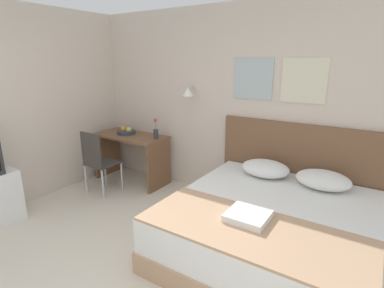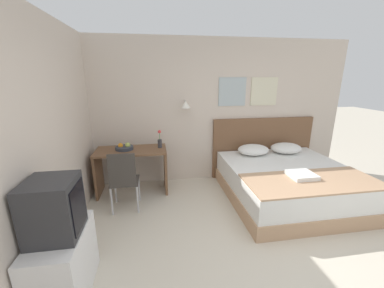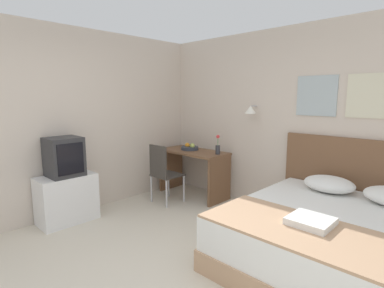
{
  "view_description": "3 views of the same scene",
  "coord_description": "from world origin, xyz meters",
  "px_view_note": "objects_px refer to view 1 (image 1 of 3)",
  "views": [
    {
      "loc": [
        1.83,
        -1.2,
        1.94
      ],
      "look_at": [
        -0.08,
        1.72,
        0.95
      ],
      "focal_mm": 28.0,
      "sensor_mm": 36.0,
      "label": 1
    },
    {
      "loc": [
        -1.1,
        -1.79,
        1.99
      ],
      "look_at": [
        -0.55,
        1.63,
        0.98
      ],
      "focal_mm": 22.0,
      "sensor_mm": 36.0,
      "label": 2
    },
    {
      "loc": [
        1.93,
        -1.47,
        1.7
      ],
      "look_at": [
        -0.71,
        1.26,
        1.09
      ],
      "focal_mm": 28.0,
      "sensor_mm": 36.0,
      "label": 3
    }
  ],
  "objects_px": {
    "headboard": "(299,170)",
    "fruit_bowl": "(126,132)",
    "desk": "(131,149)",
    "flower_vase": "(156,131)",
    "throw_blanket": "(250,230)",
    "folded_towel_near_foot": "(248,216)",
    "pillow_right": "(323,180)",
    "pillow_left": "(265,168)",
    "desk_chair": "(97,159)",
    "bed": "(270,230)"
  },
  "relations": [
    {
      "from": "throw_blanket",
      "to": "desk_chair",
      "type": "height_order",
      "value": "desk_chair"
    },
    {
      "from": "bed",
      "to": "desk",
      "type": "relative_size",
      "value": 1.66
    },
    {
      "from": "headboard",
      "to": "folded_towel_near_foot",
      "type": "xyz_separation_m",
      "value": [
        -0.08,
        -1.45,
        0.02
      ]
    },
    {
      "from": "folded_towel_near_foot",
      "to": "desk",
      "type": "xyz_separation_m",
      "value": [
        -2.48,
        1.1,
        -0.07
      ]
    },
    {
      "from": "headboard",
      "to": "flower_vase",
      "type": "relative_size",
      "value": 6.62
    },
    {
      "from": "pillow_left",
      "to": "pillow_right",
      "type": "height_order",
      "value": "same"
    },
    {
      "from": "folded_towel_near_foot",
      "to": "fruit_bowl",
      "type": "distance_m",
      "value": 2.83
    },
    {
      "from": "pillow_left",
      "to": "desk",
      "type": "xyz_separation_m",
      "value": [
        -2.23,
        -0.03,
        -0.11
      ]
    },
    {
      "from": "headboard",
      "to": "desk",
      "type": "bearing_deg",
      "value": -172.29
    },
    {
      "from": "headboard",
      "to": "bed",
      "type": "bearing_deg",
      "value": -90.0
    },
    {
      "from": "pillow_left",
      "to": "folded_towel_near_foot",
      "type": "distance_m",
      "value": 1.16
    },
    {
      "from": "desk_chair",
      "to": "flower_vase",
      "type": "height_order",
      "value": "flower_vase"
    },
    {
      "from": "folded_towel_near_foot",
      "to": "flower_vase",
      "type": "xyz_separation_m",
      "value": [
        -1.99,
        1.14,
        0.28
      ]
    },
    {
      "from": "desk_chair",
      "to": "flower_vase",
      "type": "distance_m",
      "value": 0.95
    },
    {
      "from": "pillow_right",
      "to": "throw_blanket",
      "type": "relative_size",
      "value": 0.31
    },
    {
      "from": "throw_blanket",
      "to": "folded_towel_near_foot",
      "type": "height_order",
      "value": "folded_towel_near_foot"
    },
    {
      "from": "throw_blanket",
      "to": "desk",
      "type": "relative_size",
      "value": 1.59
    },
    {
      "from": "bed",
      "to": "pillow_right",
      "type": "bearing_deg",
      "value": 64.71
    },
    {
      "from": "throw_blanket",
      "to": "flower_vase",
      "type": "height_order",
      "value": "flower_vase"
    },
    {
      "from": "pillow_left",
      "to": "throw_blanket",
      "type": "relative_size",
      "value": 0.31
    },
    {
      "from": "throw_blanket",
      "to": "desk_chair",
      "type": "bearing_deg",
      "value": 167.05
    },
    {
      "from": "pillow_right",
      "to": "desk_chair",
      "type": "relative_size",
      "value": 0.62
    },
    {
      "from": "throw_blanket",
      "to": "desk",
      "type": "xyz_separation_m",
      "value": [
        -2.56,
        1.24,
        -0.03
      ]
    },
    {
      "from": "headboard",
      "to": "pillow_right",
      "type": "xyz_separation_m",
      "value": [
        0.33,
        -0.31,
        0.06
      ]
    },
    {
      "from": "headboard",
      "to": "pillow_right",
      "type": "bearing_deg",
      "value": -43.22
    },
    {
      "from": "flower_vase",
      "to": "headboard",
      "type": "bearing_deg",
      "value": 8.34
    },
    {
      "from": "desk",
      "to": "flower_vase",
      "type": "bearing_deg",
      "value": 5.05
    },
    {
      "from": "pillow_right",
      "to": "fruit_bowl",
      "type": "distance_m",
      "value": 3.0
    },
    {
      "from": "pillow_left",
      "to": "desk_chair",
      "type": "height_order",
      "value": "desk_chair"
    },
    {
      "from": "pillow_left",
      "to": "throw_blanket",
      "type": "bearing_deg",
      "value": -75.39
    },
    {
      "from": "throw_blanket",
      "to": "flower_vase",
      "type": "bearing_deg",
      "value": 148.15
    },
    {
      "from": "headboard",
      "to": "fruit_bowl",
      "type": "bearing_deg",
      "value": -173.03
    },
    {
      "from": "throw_blanket",
      "to": "folded_towel_near_foot",
      "type": "xyz_separation_m",
      "value": [
        -0.08,
        0.14,
        0.04
      ]
    },
    {
      "from": "folded_towel_near_foot",
      "to": "desk_chair",
      "type": "distance_m",
      "value": 2.59
    },
    {
      "from": "folded_towel_near_foot",
      "to": "fruit_bowl",
      "type": "xyz_separation_m",
      "value": [
        -2.59,
        1.12,
        0.2
      ]
    },
    {
      "from": "bed",
      "to": "fruit_bowl",
      "type": "bearing_deg",
      "value": 165.51
    },
    {
      "from": "desk_chair",
      "to": "flower_vase",
      "type": "relative_size",
      "value": 3.03
    },
    {
      "from": "desk",
      "to": "fruit_bowl",
      "type": "xyz_separation_m",
      "value": [
        -0.11,
        0.02,
        0.28
      ]
    },
    {
      "from": "pillow_right",
      "to": "flower_vase",
      "type": "height_order",
      "value": "flower_vase"
    },
    {
      "from": "throw_blanket",
      "to": "folded_towel_near_foot",
      "type": "relative_size",
      "value": 5.29
    },
    {
      "from": "headboard",
      "to": "throw_blanket",
      "type": "bearing_deg",
      "value": -90.0
    },
    {
      "from": "bed",
      "to": "folded_towel_near_foot",
      "type": "height_order",
      "value": "folded_towel_near_foot"
    },
    {
      "from": "desk",
      "to": "fruit_bowl",
      "type": "height_order",
      "value": "fruit_bowl"
    },
    {
      "from": "flower_vase",
      "to": "throw_blanket",
      "type": "bearing_deg",
      "value": -31.85
    },
    {
      "from": "pillow_right",
      "to": "folded_towel_near_foot",
      "type": "bearing_deg",
      "value": -109.93
    },
    {
      "from": "headboard",
      "to": "pillow_right",
      "type": "height_order",
      "value": "headboard"
    },
    {
      "from": "bed",
      "to": "pillow_right",
      "type": "distance_m",
      "value": 0.86
    },
    {
      "from": "pillow_left",
      "to": "flower_vase",
      "type": "relative_size",
      "value": 1.87
    },
    {
      "from": "fruit_bowl",
      "to": "desk_chair",
      "type": "bearing_deg",
      "value": -86.41
    },
    {
      "from": "flower_vase",
      "to": "fruit_bowl",
      "type": "bearing_deg",
      "value": -177.8
    }
  ]
}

